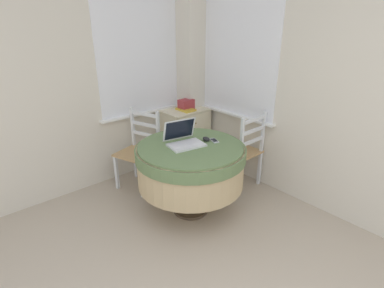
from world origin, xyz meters
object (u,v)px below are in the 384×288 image
Objects in this scene: computer_mouse at (206,139)px; dining_chair_near_back_window at (140,151)px; dining_chair_near_right_window at (243,152)px; book_on_cabinet at (186,109)px; round_dining_table at (191,163)px; corner_cabinet at (185,136)px; storage_box at (186,104)px; laptop at (184,139)px; cell_phone at (214,141)px.

dining_chair_near_back_window is (-0.29, 0.81, -0.32)m from computer_mouse.
dining_chair_near_right_window is 0.96m from book_on_cabinet.
dining_chair_near_right_window is 3.89× the size of book_on_cabinet.
round_dining_table is 1.40× the size of corner_cabinet.
storage_box reaches higher than corner_cabinet.
computer_mouse is at bearing -4.41° from round_dining_table.
round_dining_table is 1.20m from storage_box.
round_dining_table is 1.17× the size of dining_chair_near_back_window.
dining_chair_near_right_window reaches higher than corner_cabinet.
computer_mouse is (0.22, -0.08, -0.03)m from laptop.
round_dining_table is 1.14m from book_on_cabinet.
round_dining_table is 1.17× the size of dining_chair_near_right_window.
storage_box is (0.72, 0.92, 0.28)m from round_dining_table.
book_on_cabinet is at bearing 97.01° from dining_chair_near_right_window.
laptop is at bearing 159.59° from computer_mouse.
dining_chair_near_back_window is (-0.07, 0.73, -0.35)m from laptop.
dining_chair_near_back_window reaches higher than corner_cabinet.
dining_chair_near_right_window is at bearing -4.96° from laptop.
dining_chair_near_back_window is at bearing 111.98° from cell_phone.
corner_cabinet is (0.52, 0.95, -0.38)m from computer_mouse.
laptop is at bearing 111.99° from round_dining_table.
dining_chair_near_right_window is 1.19× the size of corner_cabinet.
dining_chair_near_back_window and dining_chair_near_right_window have the same top height.
dining_chair_near_right_window is (0.60, 0.01, -0.32)m from computer_mouse.
laptop is 1.21m from corner_cabinet.
computer_mouse reaches higher than corner_cabinet.
storage_box is at bearing 8.68° from dining_chair_near_back_window.
dining_chair_near_back_window is 0.85m from book_on_cabinet.
corner_cabinet reaches higher than cell_phone.
round_dining_table is at bearing -128.13° from storage_box.
dining_chair_near_right_window is 4.94× the size of storage_box.
corner_cabinet is (0.71, 0.93, -0.17)m from round_dining_table.
corner_cabinet reaches higher than round_dining_table.
cell_phone is 1.10m from storage_box.
laptop reaches higher than corner_cabinet.
dining_chair_near_right_window reaches higher than computer_mouse.
dining_chair_near_right_window reaches higher than round_dining_table.
dining_chair_near_right_window reaches higher than storage_box.
dining_chair_near_right_window reaches higher than book_on_cabinet.
storage_box is at bearing -55.89° from corner_cabinet.
cell_phone is 0.62m from dining_chair_near_right_window.
dining_chair_near_right_window is (0.79, -0.00, -0.11)m from round_dining_table.
computer_mouse is 0.11× the size of corner_cabinet.
laptop is 0.42× the size of dining_chair_near_back_window.
dining_chair_near_back_window is at bearing -173.52° from book_on_cabinet.
laptop is at bearing -131.29° from storage_box.
computer_mouse is at bearing -118.68° from book_on_cabinet.
dining_chair_near_back_window is at bearing 95.38° from laptop.
laptop is 0.81m from dining_chair_near_back_window.
round_dining_table is 0.28m from computer_mouse.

